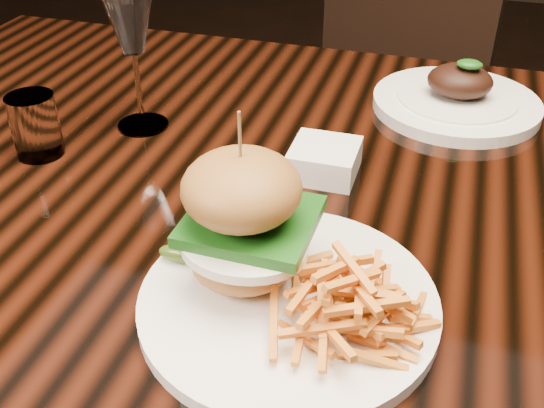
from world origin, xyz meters
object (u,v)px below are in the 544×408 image
(dining_table, at_px, (352,234))
(far_dish, at_px, (457,99))
(wine_glass, at_px, (130,22))
(chair_far, at_px, (389,71))
(burger_plate, at_px, (283,265))

(dining_table, xyz_separation_m, far_dish, (0.10, 0.26, 0.09))
(wine_glass, bearing_deg, chair_far, 72.32)
(burger_plate, height_order, chair_far, chair_far)
(wine_glass, relative_size, chair_far, 0.22)
(burger_plate, xyz_separation_m, far_dish, (0.13, 0.49, -0.03))
(burger_plate, xyz_separation_m, wine_glass, (-0.30, 0.30, 0.10))
(burger_plate, bearing_deg, chair_far, 105.10)
(chair_far, bearing_deg, burger_plate, -76.54)
(dining_table, height_order, wine_glass, wine_glass)
(burger_plate, bearing_deg, far_dish, 87.92)
(far_dish, distance_m, chair_far, 0.69)
(burger_plate, bearing_deg, dining_table, 96.10)
(wine_glass, distance_m, chair_far, 0.94)
(wine_glass, height_order, chair_far, wine_glass)
(wine_glass, xyz_separation_m, chair_far, (0.26, 0.82, -0.36))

